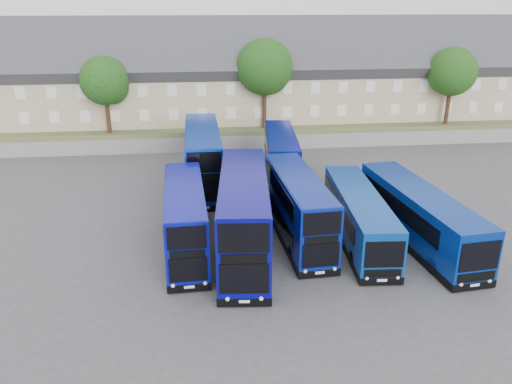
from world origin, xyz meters
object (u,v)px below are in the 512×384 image
object	(u,v)px
dd_front_left	(185,220)
tree_east	(453,74)
tree_mid	(266,69)
tree_west	(106,83)
dd_front_mid	(244,217)
tree_far	(473,62)
coach_east_a	(359,218)

from	to	relation	value
dd_front_left	tree_east	bearing A→B (deg)	36.94
tree_east	tree_mid	bearing A→B (deg)	178.57
tree_west	tree_east	bearing A→B (deg)	0.00
dd_front_mid	tree_mid	world-z (taller)	tree_mid
dd_front_left	tree_east	world-z (taller)	tree_east
tree_east	tree_west	bearing A→B (deg)	-180.00
tree_mid	tree_east	world-z (taller)	tree_mid
tree_far	tree_east	bearing A→B (deg)	-130.60
tree_mid	tree_east	bearing A→B (deg)	-1.43
dd_front_left	tree_far	bearing A→B (deg)	38.96
tree_mid	tree_far	bearing A→B (deg)	14.04
tree_west	tree_mid	xyz separation A→B (m)	(16.00, 0.50, 1.02)
coach_east_a	tree_far	size ratio (longest dim) A/B	1.36
dd_front_left	dd_front_mid	xyz separation A→B (m)	(3.54, -0.72, 0.39)
tree_mid	tree_east	size ratio (longest dim) A/B	1.12
dd_front_mid	tree_far	size ratio (longest dim) A/B	1.44
dd_front_left	tree_west	size ratio (longest dim) A/B	1.35
tree_far	dd_front_left	bearing A→B (deg)	-138.57
coach_east_a	tree_east	xyz separation A→B (m)	(17.01, 22.85, 5.83)
tree_mid	coach_east_a	bearing A→B (deg)	-82.70
dd_front_left	coach_east_a	xyz separation A→B (m)	(11.02, 0.18, -0.44)
dd_front_left	tree_far	xyz separation A→B (m)	(34.03, 30.03, 5.73)
tree_mid	dd_front_mid	bearing A→B (deg)	-100.50
coach_east_a	tree_mid	world-z (taller)	tree_mid
coach_east_a	tree_mid	xyz separation A→B (m)	(-2.99, 23.35, 6.51)
dd_front_mid	tree_east	bearing A→B (deg)	49.14
dd_front_left	tree_mid	world-z (taller)	tree_mid
tree_west	tree_east	xyz separation A→B (m)	(36.00, 0.00, 0.34)
dd_front_left	tree_far	distance (m)	45.75
coach_east_a	tree_east	world-z (taller)	tree_east
tree_west	tree_east	size ratio (longest dim) A/B	0.94
tree_far	dd_front_mid	bearing A→B (deg)	-134.76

